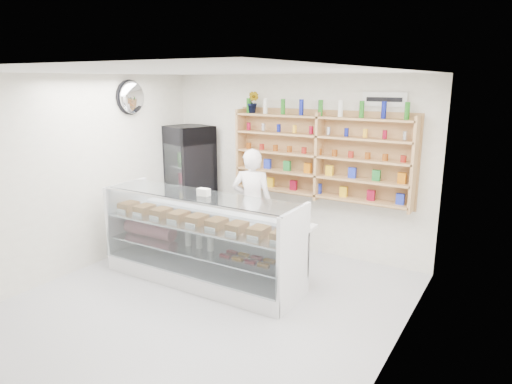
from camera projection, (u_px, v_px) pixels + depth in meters
The scene contains 8 objects.
room at pixel (196, 198), 5.24m from camera, with size 5.00×5.00×5.00m.
display_counter at pixel (203, 257), 6.28m from camera, with size 2.85×0.85×1.24m.
shop_worker at pixel (252, 204), 7.02m from camera, with size 0.63×0.41×1.72m, color white.
drinks_cooler at pixel (190, 181), 8.04m from camera, with size 0.87×0.86×1.94m.
wall_shelving at pixel (319, 156), 6.89m from camera, with size 2.84×0.28×1.33m.
potted_plant at pixel (253, 102), 7.28m from camera, with size 0.19×0.15×0.34m, color #1E6626.
security_mirror at pixel (132, 97), 7.07m from camera, with size 0.15×0.50×0.50m, color silver.
wall_sign at pixel (385, 99), 6.34m from camera, with size 0.62×0.03×0.20m, color white.
Camera 1 is at (3.21, -3.99, 2.72)m, focal length 32.00 mm.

